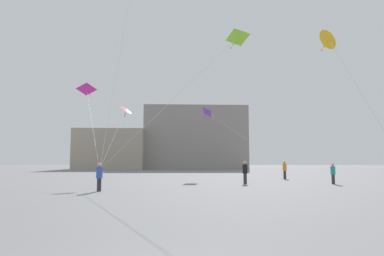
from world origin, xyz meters
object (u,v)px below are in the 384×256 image
(person_in_black, at_px, (245,171))
(kite_crimson_diamond, at_px, (126,110))
(kite_amber_diamond, at_px, (329,40))
(person_in_teal, at_px, (333,173))
(kite_magenta_delta, at_px, (87,90))
(building_left_hall, at_px, (114,150))
(person_in_blue, at_px, (99,176))
(kite_lime_delta, at_px, (234,41))
(kite_violet_delta, at_px, (208,113))
(building_centre_hall, at_px, (194,139))
(person_in_orange, at_px, (285,169))

(person_in_black, distance_m, kite_crimson_diamond, 11.20)
(kite_amber_diamond, bearing_deg, person_in_black, 105.96)
(person_in_teal, relative_size, kite_amber_diamond, 0.23)
(person_in_teal, bearing_deg, kite_magenta_delta, 60.28)
(building_left_hall, bearing_deg, kite_magenta_delta, -80.27)
(kite_crimson_diamond, distance_m, building_left_hall, 50.51)
(person_in_black, xyz_separation_m, kite_magenta_delta, (-16.12, 9.38, 8.58))
(person_in_blue, bearing_deg, kite_lime_delta, -49.79)
(kite_amber_diamond, distance_m, kite_crimson_diamond, 17.54)
(person_in_black, distance_m, kite_lime_delta, 12.11)
(person_in_teal, distance_m, kite_amber_diamond, 13.27)
(kite_lime_delta, distance_m, kite_violet_delta, 20.28)
(person_in_teal, bearing_deg, person_in_blue, 105.52)
(person_in_teal, bearing_deg, kite_violet_delta, 33.90)
(person_in_blue, relative_size, kite_magenta_delta, 0.10)
(person_in_black, xyz_separation_m, person_in_teal, (6.92, -0.20, -0.10))
(person_in_black, distance_m, building_centre_hall, 54.69)
(building_centre_hall, bearing_deg, person_in_blue, -94.35)
(building_left_hall, bearing_deg, person_in_orange, -56.31)
(kite_lime_delta, relative_size, kite_crimson_diamond, 1.00)
(kite_violet_delta, bearing_deg, building_left_hall, 117.64)
(kite_amber_diamond, xyz_separation_m, kite_violet_delta, (-5.74, 21.52, -0.83))
(building_left_hall, height_order, building_centre_hall, building_centre_hall)
(person_in_black, xyz_separation_m, building_centre_hall, (-5.04, 54.14, 5.94))
(person_in_orange, xyz_separation_m, person_in_blue, (-14.69, -14.81, -0.05))
(kite_violet_delta, bearing_deg, kite_lime_delta, -87.15)
(kite_amber_diamond, bearing_deg, kite_magenta_delta, 133.70)
(person_in_blue, xyz_separation_m, kite_magenta_delta, (-6.41, 16.52, 8.64))
(person_in_blue, bearing_deg, kite_crimson_diamond, 57.13)
(person_in_blue, relative_size, building_left_hall, 0.10)
(person_in_black, height_order, building_centre_hall, building_centre_hall)
(person_in_blue, xyz_separation_m, kite_crimson_diamond, (-0.19, 8.12, 5.21))
(kite_crimson_diamond, bearing_deg, person_in_black, -5.65)
(kite_amber_diamond, bearing_deg, person_in_teal, 69.79)
(kite_amber_diamond, bearing_deg, kite_lime_delta, 164.55)
(kite_lime_delta, xyz_separation_m, kite_amber_diamond, (4.74, -1.31, -0.41))
(person_in_blue, bearing_deg, person_in_orange, 11.03)
(person_in_orange, distance_m, kite_amber_diamond, 19.77)
(building_centre_hall, bearing_deg, kite_lime_delta, -86.97)
(person_in_orange, bearing_deg, person_in_blue, -17.32)
(kite_lime_delta, height_order, kite_magenta_delta, kite_magenta_delta)
(person_in_orange, bearing_deg, person_in_black, -5.55)
(kite_amber_diamond, xyz_separation_m, kite_crimson_diamond, (-12.96, 11.67, -1.91))
(kite_lime_delta, bearing_deg, kite_magenta_delta, 127.59)
(kite_amber_diamond, distance_m, kite_violet_delta, 22.29)
(building_centre_hall, bearing_deg, building_left_hall, -166.20)
(kite_lime_delta, bearing_deg, person_in_teal, 46.87)
(kite_amber_diamond, bearing_deg, kite_crimson_diamond, 137.99)
(kite_amber_diamond, xyz_separation_m, kite_magenta_delta, (-19.18, 20.07, 1.52))
(kite_amber_diamond, bearing_deg, building_centre_hall, 97.12)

